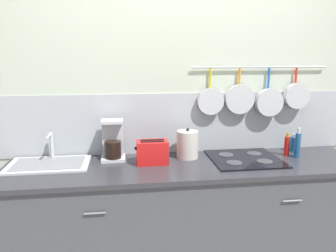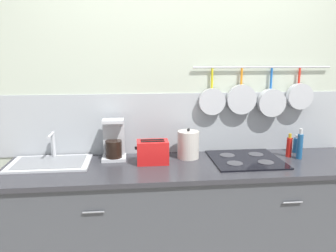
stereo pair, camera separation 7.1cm
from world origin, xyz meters
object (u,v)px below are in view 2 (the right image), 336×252
bottle_dish_soap (289,147)px  coffee_maker (114,143)px  bottle_sesame_oil (297,145)px  kettle (188,145)px  toaster (153,152)px  bottle_olive_oil (300,146)px

bottle_dish_soap → coffee_maker: bearing=176.0°
bottle_sesame_oil → coffee_maker: bearing=-179.6°
kettle → bottle_dish_soap: 0.82m
kettle → bottle_sesame_oil: kettle is taller
kettle → bottle_dish_soap: kettle is taller
coffee_maker → kettle: coffee_maker is taller
coffee_maker → toaster: bearing=-26.4°
coffee_maker → toaster: coffee_maker is taller
coffee_maker → bottle_sesame_oil: 1.54m
bottle_dish_soap → bottle_sesame_oil: bottle_dish_soap is taller
coffee_maker → bottle_dish_soap: size_ratio=1.66×
bottle_olive_oil → bottle_sesame_oil: (0.07, 0.17, -0.04)m
toaster → bottle_olive_oil: bearing=-0.6°
toaster → bottle_olive_oil: size_ratio=1.04×
bottle_olive_oil → toaster: bearing=179.4°
bottle_dish_soap → bottle_sesame_oil: 0.17m
coffee_maker → bottle_dish_soap: coffee_maker is taller
kettle → bottle_sesame_oil: bearing=3.0°
coffee_maker → bottle_olive_oil: size_ratio=1.30×
kettle → bottle_olive_oil: (0.88, -0.12, -0.00)m
coffee_maker → bottle_dish_soap: bearing=-4.0°
toaster → bottle_dish_soap: (1.11, 0.05, -0.00)m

